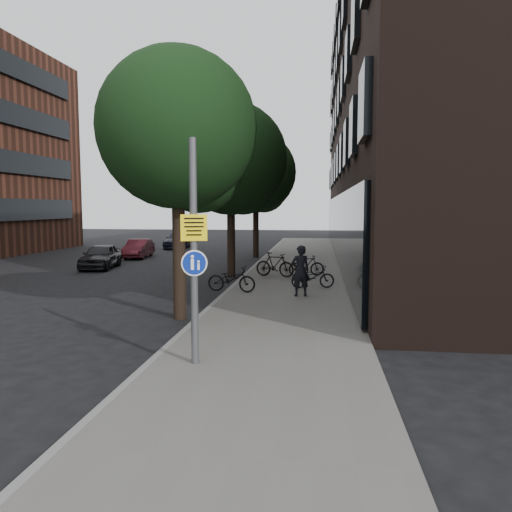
% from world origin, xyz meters
% --- Properties ---
extents(ground, '(120.00, 120.00, 0.00)m').
position_xyz_m(ground, '(0.00, 0.00, 0.00)').
color(ground, black).
rests_on(ground, ground).
extents(sidewalk, '(4.50, 60.00, 0.12)m').
position_xyz_m(sidewalk, '(0.25, 10.00, 0.06)').
color(sidewalk, '#5D5A56').
rests_on(sidewalk, ground).
extents(curb_edge, '(0.15, 60.00, 0.13)m').
position_xyz_m(curb_edge, '(-2.00, 10.00, 0.07)').
color(curb_edge, slate).
rests_on(curb_edge, ground).
extents(building_right_dark_brick, '(12.00, 40.00, 18.00)m').
position_xyz_m(building_right_dark_brick, '(8.50, 22.00, 9.00)').
color(building_right_dark_brick, black).
rests_on(building_right_dark_brick, ground).
extents(street_tree_near, '(4.40, 4.40, 7.50)m').
position_xyz_m(street_tree_near, '(-2.53, 4.64, 5.11)').
color(street_tree_near, black).
rests_on(street_tree_near, ground).
extents(street_tree_mid, '(5.00, 5.00, 7.80)m').
position_xyz_m(street_tree_mid, '(-2.53, 13.14, 5.11)').
color(street_tree_mid, black).
rests_on(street_tree_mid, ground).
extents(street_tree_far, '(5.00, 5.00, 7.80)m').
position_xyz_m(street_tree_far, '(-2.53, 22.14, 5.11)').
color(street_tree_far, black).
rests_on(street_tree_far, ground).
extents(signpost, '(0.49, 0.18, 4.34)m').
position_xyz_m(signpost, '(-1.09, 0.23, 2.31)').
color(signpost, '#595B5E').
rests_on(signpost, sidewalk).
extents(pedestrian, '(0.73, 0.58, 1.75)m').
position_xyz_m(pedestrian, '(0.69, 7.90, 0.99)').
color(pedestrian, black).
rests_on(pedestrian, sidewalk).
extents(parked_bike_facade_near, '(1.72, 0.91, 0.86)m').
position_xyz_m(parked_bike_facade_near, '(1.10, 9.64, 0.55)').
color(parked_bike_facade_near, black).
rests_on(parked_bike_facade_near, sidewalk).
extents(parked_bike_facade_far, '(1.63, 0.76, 0.95)m').
position_xyz_m(parked_bike_facade_far, '(0.78, 12.95, 0.59)').
color(parked_bike_facade_far, black).
rests_on(parked_bike_facade_far, sidewalk).
extents(parked_bike_curb_near, '(1.84, 0.84, 0.93)m').
position_xyz_m(parked_bike_curb_near, '(-1.80, 8.45, 0.59)').
color(parked_bike_curb_near, black).
rests_on(parked_bike_curb_near, sidewalk).
extents(parked_bike_curb_far, '(1.85, 1.03, 1.07)m').
position_xyz_m(parked_bike_curb_far, '(-0.58, 12.52, 0.65)').
color(parked_bike_curb_far, black).
rests_on(parked_bike_curb_far, sidewalk).
extents(parked_car_near, '(1.99, 3.90, 1.27)m').
position_xyz_m(parked_car_near, '(-9.86, 15.37, 0.64)').
color(parked_car_near, black).
rests_on(parked_car_near, ground).
extents(parked_car_mid, '(1.51, 3.59, 1.15)m').
position_xyz_m(parked_car_mid, '(-9.85, 20.81, 0.58)').
color(parked_car_mid, '#50171F').
rests_on(parked_car_mid, ground).
extents(parked_car_far, '(2.08, 4.36, 1.23)m').
position_xyz_m(parked_car_far, '(-9.46, 28.37, 0.61)').
color(parked_car_far, black).
rests_on(parked_car_far, ground).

